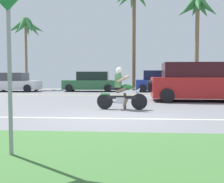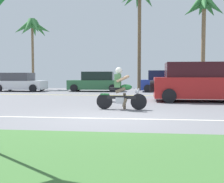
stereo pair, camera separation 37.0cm
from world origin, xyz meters
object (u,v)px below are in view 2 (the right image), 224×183
object	(u,v)px
suv_nearby	(202,82)
parked_car_1	(96,82)
parked_car_0	(20,83)
motorcyclist	(121,92)
parked_car_2	(165,82)
palm_tree_0	(140,0)
palm_tree_1	(204,11)
palm_tree_2	(33,29)

from	to	relation	value
suv_nearby	parked_car_1	xyz separation A→B (m)	(-6.42, 7.56, -0.19)
parked_car_0	suv_nearby	bearing A→B (deg)	-29.63
motorcyclist	parked_car_2	bearing A→B (deg)	77.67
motorcyclist	palm_tree_0	bearing A→B (deg)	87.81
parked_car_1	palm_tree_1	xyz separation A→B (m)	(8.55, 2.38, 5.76)
parked_car_0	parked_car_2	world-z (taller)	parked_car_2
parked_car_0	palm_tree_2	size ratio (longest dim) A/B	0.60
palm_tree_2	suv_nearby	bearing A→B (deg)	-39.56
parked_car_2	motorcyclist	bearing A→B (deg)	-102.33
palm_tree_0	palm_tree_1	bearing A→B (deg)	7.79
parked_car_1	parked_car_0	bearing A→B (deg)	-174.54
motorcyclist	palm_tree_0	xyz separation A→B (m)	(0.49, 12.75, 6.64)
parked_car_2	palm_tree_0	xyz separation A→B (m)	(-1.91, 1.80, 6.54)
suv_nearby	palm_tree_0	bearing A→B (deg)	108.38
suv_nearby	palm_tree_1	xyz separation A→B (m)	(2.13, 9.94, 5.56)
palm_tree_0	palm_tree_1	xyz separation A→B (m)	(5.20, 0.71, -0.82)
suv_nearby	parked_car_1	size ratio (longest dim) A/B	1.16
motorcyclist	parked_car_1	world-z (taller)	motorcyclist
parked_car_0	palm_tree_0	distance (m)	11.57
palm_tree_2	palm_tree_0	bearing A→B (deg)	-7.18
parked_car_0	palm_tree_1	xyz separation A→B (m)	(14.43, 2.94, 5.79)
parked_car_1	parked_car_2	xyz separation A→B (m)	(5.26, -0.13, 0.03)
motorcyclist	parked_car_0	distance (m)	13.68
suv_nearby	parked_car_1	world-z (taller)	suv_nearby
parked_car_1	palm_tree_0	world-z (taller)	palm_tree_0
parked_car_0	palm_tree_1	bearing A→B (deg)	11.52
palm_tree_0	palm_tree_2	size ratio (longest dim) A/B	1.35
motorcyclist	parked_car_2	size ratio (longest dim) A/B	0.49
palm_tree_2	motorcyclist	bearing A→B (deg)	-56.97
parked_car_1	parked_car_2	bearing A→B (deg)	-1.46
parked_car_1	palm_tree_1	distance (m)	10.58
parked_car_0	palm_tree_2	bearing A→B (deg)	95.45
suv_nearby	parked_car_1	bearing A→B (deg)	130.37
parked_car_0	palm_tree_2	distance (m)	5.80
motorcyclist	palm_tree_1	world-z (taller)	palm_tree_1
palm_tree_0	palm_tree_1	size ratio (longest dim) A/B	1.11
motorcyclist	palm_tree_1	distance (m)	15.73
parked_car_0	parked_car_2	distance (m)	11.15
motorcyclist	palm_tree_2	bearing A→B (deg)	123.03
parked_car_1	suv_nearby	bearing A→B (deg)	-49.63
parked_car_2	palm_tree_1	distance (m)	7.06
suv_nearby	palm_tree_0	xyz separation A→B (m)	(-3.07, 9.23, 6.39)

